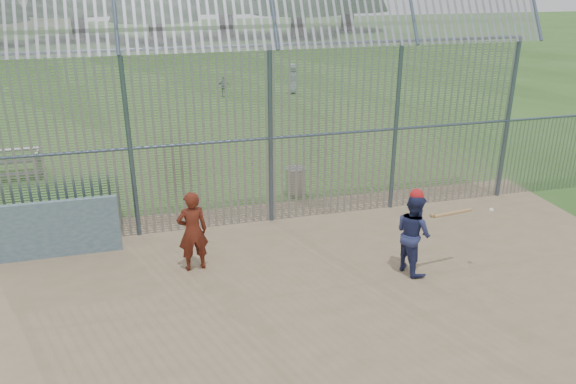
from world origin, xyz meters
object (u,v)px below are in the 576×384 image
object	(u,v)px
batter	(413,233)
onlooker	(193,231)
dugout_wall	(55,229)
trash_can	(296,181)

from	to	relation	value
batter	onlooker	size ratio (longest dim) A/B	0.99
dugout_wall	onlooker	xyz separation A→B (m)	(2.63, -1.23, 0.20)
batter	onlooker	xyz separation A→B (m)	(-4.04, 1.15, 0.01)
onlooker	dugout_wall	bearing A→B (deg)	-31.78
dugout_wall	batter	world-z (taller)	batter
dugout_wall	trash_can	xyz separation A→B (m)	(5.57, 1.99, -0.24)
dugout_wall	trash_can	distance (m)	5.92
batter	trash_can	distance (m)	4.52
onlooker	trash_can	bearing A→B (deg)	-139.10
onlooker	trash_can	size ratio (longest dim) A/B	1.96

